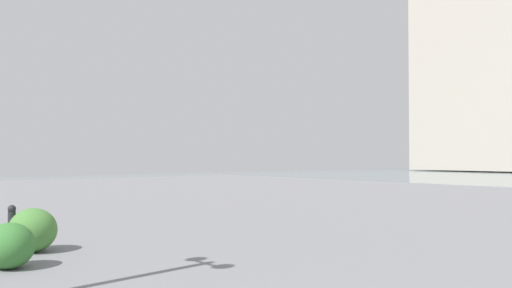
{
  "coord_description": "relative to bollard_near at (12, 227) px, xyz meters",
  "views": [
    {
      "loc": [
        -1.63,
        1.26,
        1.55
      ],
      "look_at": [
        7.68,
        -6.3,
        1.84
      ],
      "focal_mm": 37.68,
      "sensor_mm": 36.0,
      "label": 1
    }
  ],
  "objects": [
    {
      "name": "shrub_low",
      "position": [
        -0.23,
        -0.26,
        -0.04
      ],
      "size": [
        0.84,
        0.76,
        0.71
      ],
      "color": "#477F38",
      "rests_on": "ground"
    },
    {
      "name": "building_highrise",
      "position": [
        20.8,
        -61.05,
        17.39
      ],
      "size": [
        17.66,
        15.56,
        35.58
      ],
      "color": "#B2A899",
      "rests_on": "ground"
    },
    {
      "name": "bollard_near",
      "position": [
        0.0,
        0.0,
        0.0
      ],
      "size": [
        0.13,
        0.13,
        0.77
      ],
      "color": "#232328",
      "rests_on": "ground"
    },
    {
      "name": "shrub_round",
      "position": [
        -1.39,
        0.39,
        -0.08
      ],
      "size": [
        0.75,
        0.67,
        0.64
      ],
      "color": "#387533",
      "rests_on": "ground"
    }
  ]
}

